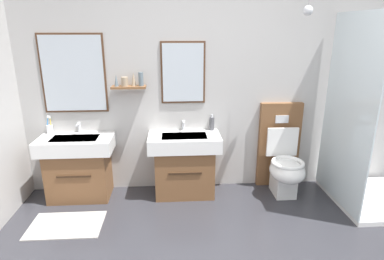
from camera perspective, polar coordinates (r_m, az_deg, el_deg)
wall_back at (r=3.58m, az=3.93°, el=9.95°), size 4.45×0.50×2.63m
bath_mat at (r=3.40m, az=-21.44°, el=-15.48°), size 0.68×0.44×0.01m
vanity_sink_left at (r=3.72m, az=-19.51°, el=-5.92°), size 0.78×0.45×0.70m
tap_on_left_sink at (r=3.73m, az=-19.51°, el=0.60°), size 0.03×0.13×0.11m
vanity_sink_right at (r=3.57m, az=-1.36°, el=-5.79°), size 0.78×0.45×0.70m
tap_on_right_sink at (r=3.59m, az=-1.52°, el=0.99°), size 0.03×0.13×0.11m
toilet at (r=3.77m, az=15.81°, el=-5.21°), size 0.48×0.63×1.00m
toothbrush_cup at (r=3.82m, az=-23.98°, el=0.21°), size 0.07×0.07×0.20m
soap_dispenser at (r=3.61m, az=3.54°, el=1.18°), size 0.06×0.06×0.18m
shower_tray at (r=3.81m, az=28.06°, el=-5.47°), size 0.85×0.92×1.95m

